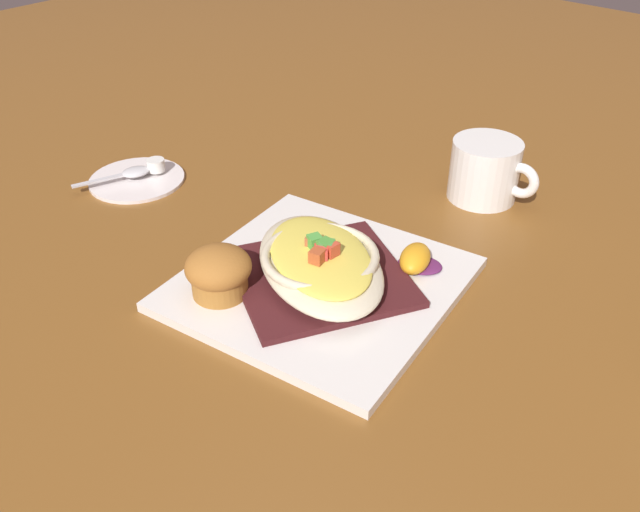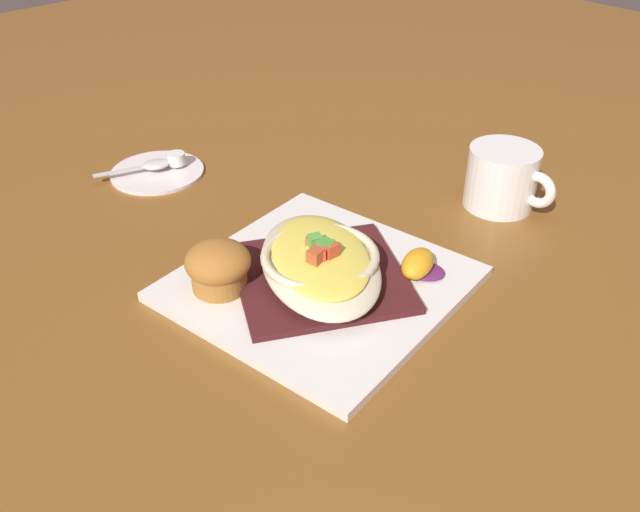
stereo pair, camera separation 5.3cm
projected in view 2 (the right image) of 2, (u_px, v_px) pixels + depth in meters
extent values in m
plane|color=brown|center=(320.00, 288.00, 0.72)|extent=(2.60, 2.60, 0.00)
cube|color=white|center=(320.00, 284.00, 0.72)|extent=(0.30, 0.30, 0.01)
cube|color=#43171A|center=(320.00, 277.00, 0.71)|extent=(0.23, 0.23, 0.01)
ellipsoid|color=beige|center=(320.00, 263.00, 0.70)|extent=(0.20, 0.23, 0.03)
torus|color=beige|center=(320.00, 256.00, 0.69)|extent=(0.17, 0.17, 0.01)
ellipsoid|color=#E4CF4E|center=(320.00, 255.00, 0.69)|extent=(0.16, 0.18, 0.01)
cube|color=#499637|center=(322.00, 249.00, 0.68)|extent=(0.01, 0.01, 0.01)
cube|color=red|center=(321.00, 246.00, 0.69)|extent=(0.01, 0.01, 0.01)
cube|color=#489B47|center=(318.00, 257.00, 0.67)|extent=(0.01, 0.01, 0.01)
cube|color=#CD3C35|center=(320.00, 253.00, 0.67)|extent=(0.02, 0.02, 0.01)
cube|color=#4EA541|center=(318.00, 240.00, 0.69)|extent=(0.02, 0.02, 0.01)
cube|color=#4C9943|center=(323.00, 249.00, 0.68)|extent=(0.02, 0.02, 0.01)
cube|color=#AC5434|center=(312.00, 240.00, 0.70)|extent=(0.01, 0.01, 0.01)
cube|color=#CA472C|center=(333.00, 248.00, 0.68)|extent=(0.01, 0.01, 0.01)
cube|color=#B74E27|center=(315.00, 256.00, 0.67)|extent=(0.02, 0.02, 0.01)
cylinder|color=#A36A2B|center=(219.00, 278.00, 0.70)|extent=(0.06, 0.06, 0.02)
ellipsoid|color=#A3652A|center=(218.00, 261.00, 0.68)|extent=(0.07, 0.07, 0.04)
ellipsoid|color=#4C0F23|center=(217.00, 254.00, 0.68)|extent=(0.03, 0.03, 0.01)
ellipsoid|color=#5D2255|center=(422.00, 270.00, 0.72)|extent=(0.05, 0.06, 0.01)
ellipsoid|color=orange|center=(418.00, 263.00, 0.72)|extent=(0.06, 0.05, 0.02)
cylinder|color=white|center=(501.00, 178.00, 0.84)|extent=(0.09, 0.09, 0.08)
torus|color=white|center=(538.00, 190.00, 0.81)|extent=(0.01, 0.05, 0.05)
cylinder|color=#4C2D14|center=(500.00, 186.00, 0.85)|extent=(0.07, 0.07, 0.05)
cylinder|color=white|center=(157.00, 171.00, 0.93)|extent=(0.13, 0.13, 0.01)
ellipsoid|color=silver|center=(156.00, 164.00, 0.92)|extent=(0.04, 0.04, 0.01)
cube|color=silver|center=(120.00, 171.00, 0.91)|extent=(0.07, 0.03, 0.00)
cylinder|color=white|center=(176.00, 159.00, 0.93)|extent=(0.02, 0.02, 0.02)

